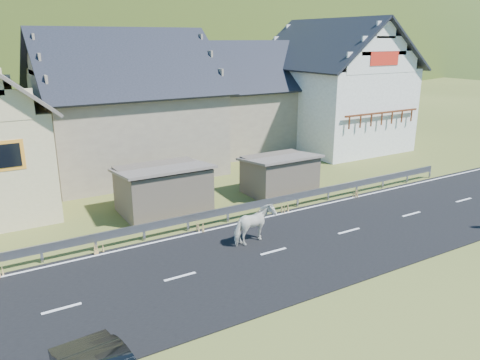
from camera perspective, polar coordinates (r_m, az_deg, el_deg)
ground at (r=18.74m, az=4.09°, el=-8.79°), size 160.00×160.00×0.00m
road at (r=18.73m, az=4.09°, el=-8.73°), size 60.00×7.00×0.04m
lane_markings at (r=18.72m, az=4.09°, el=-8.67°), size 60.00×6.60×0.01m
guardrail at (r=21.39m, az=-1.49°, el=-3.76°), size 28.10×0.09×0.75m
shed_left at (r=22.83m, az=-9.36°, el=-1.20°), size 4.30×3.30×2.40m
shed_right at (r=25.40m, az=4.83°, el=0.60°), size 3.80×2.90×2.20m
house_stone_a at (r=30.30m, az=-13.92°, el=9.85°), size 10.80×9.80×8.90m
house_stone_b at (r=36.26m, az=0.65°, el=10.79°), size 9.80×8.80×8.10m
house_white at (r=37.33m, az=11.21°, el=11.93°), size 8.80×10.80×9.70m
mountain at (r=196.39m, az=-26.20°, el=6.99°), size 440.00×280.00×260.00m
horse at (r=19.15m, az=1.76°, el=-5.48°), size 1.21×1.98×1.56m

